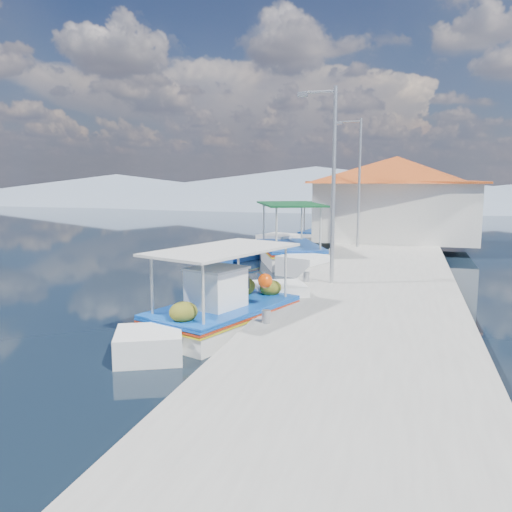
# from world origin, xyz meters

# --- Properties ---
(ground) EXTENTS (160.00, 160.00, 0.00)m
(ground) POSITION_xyz_m (0.00, 0.00, 0.00)
(ground) COLOR black
(ground) RESTS_ON ground
(quay) EXTENTS (5.00, 44.00, 0.50)m
(quay) POSITION_xyz_m (5.90, 6.00, 0.25)
(quay) COLOR #AFADA4
(quay) RESTS_ON ground
(bollards) EXTENTS (0.20, 17.20, 0.30)m
(bollards) POSITION_xyz_m (3.80, 5.25, 0.65)
(bollards) COLOR #A5A8AD
(bollards) RESTS_ON quay
(main_caique) EXTENTS (3.57, 6.60, 2.31)m
(main_caique) POSITION_xyz_m (2.48, -2.22, 0.44)
(main_caique) COLOR white
(main_caique) RESTS_ON ground
(caique_green_canopy) EXTENTS (4.34, 7.27, 2.96)m
(caique_green_canopy) POSITION_xyz_m (1.92, 8.39, 0.44)
(caique_green_canopy) COLOR white
(caique_green_canopy) RESTS_ON ground
(caique_blue_hull) EXTENTS (2.94, 5.06, 0.97)m
(caique_blue_hull) POSITION_xyz_m (-0.52, 9.65, 0.26)
(caique_blue_hull) COLOR #1B4AA3
(caique_blue_hull) RESTS_ON ground
(caique_far) EXTENTS (3.28, 7.45, 2.67)m
(caique_far) POSITION_xyz_m (2.52, 16.24, 0.49)
(caique_far) COLOR white
(caique_far) RESTS_ON ground
(harbor_building) EXTENTS (10.49, 10.49, 4.40)m
(harbor_building) POSITION_xyz_m (6.20, 15.00, 2.78)
(harbor_building) COLOR silver
(harbor_building) RESTS_ON quay
(lamp_post_near) EXTENTS (1.21, 0.14, 6.00)m
(lamp_post_near) POSITION_xyz_m (4.51, 2.00, 3.85)
(lamp_post_near) COLOR #A5A8AD
(lamp_post_near) RESTS_ON quay
(lamp_post_far) EXTENTS (1.21, 0.14, 6.00)m
(lamp_post_far) POSITION_xyz_m (4.51, 11.00, 3.85)
(lamp_post_far) COLOR #A5A8AD
(lamp_post_far) RESTS_ON quay
(mountain_ridge) EXTENTS (171.40, 96.00, 5.50)m
(mountain_ridge) POSITION_xyz_m (6.54, 56.00, 2.04)
(mountain_ridge) COLOR slate
(mountain_ridge) RESTS_ON ground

